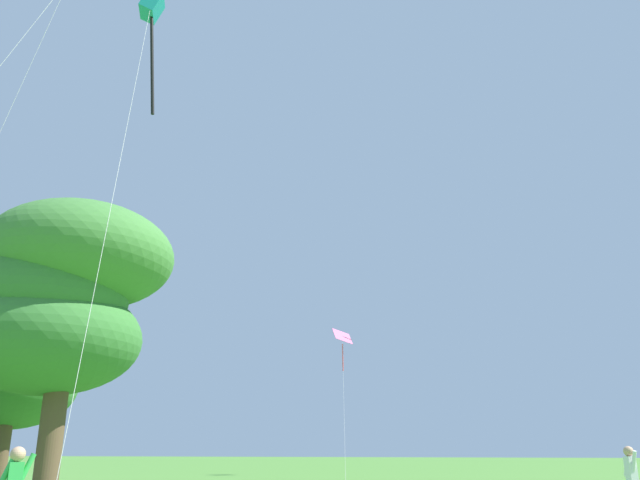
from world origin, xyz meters
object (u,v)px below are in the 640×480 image
kite_pink_low (343,344)px  person_far_back (632,477)px  tree_left_oak (13,363)px  tree_right_cluster (60,298)px

kite_pink_low → person_far_back: size_ratio=6.88×
person_far_back → tree_left_oak: (-20.83, 0.41, 3.77)m
kite_pink_low → person_far_back: (17.48, -29.19, -8.53)m
kite_pink_low → person_far_back: kite_pink_low is taller
person_far_back → tree_left_oak: size_ratio=0.23×
kite_pink_low → tree_right_cluster: (1.70, -32.16, -3.39)m
person_far_back → tree_right_cluster: tree_right_cluster is taller
kite_pink_low → tree_left_oak: 29.36m
person_far_back → tree_right_cluster: size_ratio=0.20×
kite_pink_low → tree_right_cluster: kite_pink_low is taller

